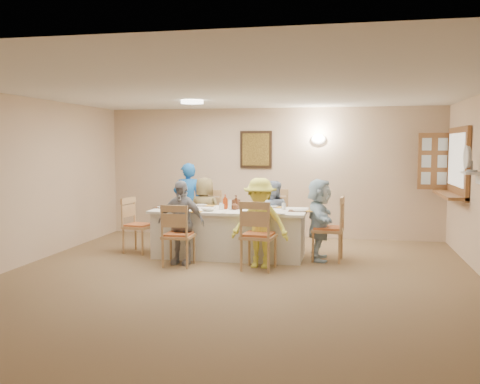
% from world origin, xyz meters
% --- Properties ---
extents(ground, '(7.00, 7.00, 0.00)m').
position_xyz_m(ground, '(0.00, 0.00, 0.00)').
color(ground, '#7D6448').
extents(room_walls, '(7.00, 7.00, 7.00)m').
position_xyz_m(room_walls, '(0.00, 0.00, 1.51)').
color(room_walls, beige).
rests_on(room_walls, ground).
extents(wall_picture, '(0.62, 0.05, 0.72)m').
position_xyz_m(wall_picture, '(-0.30, 3.46, 1.70)').
color(wall_picture, black).
rests_on(wall_picture, room_walls).
extents(wall_sconce, '(0.26, 0.09, 0.18)m').
position_xyz_m(wall_sconce, '(0.90, 3.44, 1.90)').
color(wall_sconce, white).
rests_on(wall_sconce, room_walls).
extents(ceiling_light, '(0.36, 0.36, 0.05)m').
position_xyz_m(ceiling_light, '(-1.00, 1.50, 2.47)').
color(ceiling_light, white).
rests_on(ceiling_light, room_walls).
extents(serving_hatch, '(0.06, 1.50, 1.15)m').
position_xyz_m(serving_hatch, '(3.21, 2.40, 1.50)').
color(serving_hatch, brown).
rests_on(serving_hatch, room_walls).
extents(hatch_sill, '(0.30, 1.50, 0.05)m').
position_xyz_m(hatch_sill, '(3.09, 2.40, 0.97)').
color(hatch_sill, brown).
rests_on(hatch_sill, room_walls).
extents(shutter_door, '(0.55, 0.04, 1.00)m').
position_xyz_m(shutter_door, '(2.95, 3.16, 1.50)').
color(shutter_door, brown).
rests_on(shutter_door, room_walls).
extents(fan_shelf, '(0.22, 0.36, 0.03)m').
position_xyz_m(fan_shelf, '(3.13, 1.05, 1.40)').
color(fan_shelf, white).
rests_on(fan_shelf, room_walls).
extents(desk_fan, '(0.30, 0.30, 0.28)m').
position_xyz_m(desk_fan, '(3.10, 1.05, 1.55)').
color(desk_fan, '#A5A5A8').
rests_on(desk_fan, fan_shelf).
extents(dining_table, '(2.44, 1.03, 0.76)m').
position_xyz_m(dining_table, '(-0.38, 1.49, 0.38)').
color(dining_table, silver).
rests_on(dining_table, ground).
extents(chair_back_left, '(0.51, 0.51, 0.99)m').
position_xyz_m(chair_back_left, '(-0.98, 2.29, 0.50)').
color(chair_back_left, tan).
rests_on(chair_back_left, ground).
extents(chair_back_right, '(0.50, 0.50, 1.03)m').
position_xyz_m(chair_back_right, '(0.22, 2.29, 0.51)').
color(chair_back_right, tan).
rests_on(chair_back_right, ground).
extents(chair_front_left, '(0.45, 0.45, 0.93)m').
position_xyz_m(chair_front_left, '(-0.98, 0.69, 0.47)').
color(chair_front_left, tan).
rests_on(chair_front_left, ground).
extents(chair_front_right, '(0.53, 0.53, 1.01)m').
position_xyz_m(chair_front_right, '(0.22, 0.69, 0.50)').
color(chair_front_right, tan).
rests_on(chair_front_right, ground).
extents(chair_left_end, '(0.51, 0.51, 0.92)m').
position_xyz_m(chair_left_end, '(-1.93, 1.49, 0.46)').
color(chair_left_end, tan).
rests_on(chair_left_end, ground).
extents(chair_right_end, '(0.52, 0.52, 1.01)m').
position_xyz_m(chair_right_end, '(1.17, 1.49, 0.50)').
color(chair_right_end, tan).
rests_on(chair_right_end, ground).
extents(diner_back_left, '(0.70, 0.54, 1.23)m').
position_xyz_m(diner_back_left, '(-0.98, 2.17, 0.61)').
color(diner_back_left, brown).
rests_on(diner_back_left, ground).
extents(diner_back_right, '(0.62, 0.50, 1.18)m').
position_xyz_m(diner_back_right, '(0.22, 2.17, 0.59)').
color(diner_back_right, '#8A9CBB').
rests_on(diner_back_right, ground).
extents(diner_front_left, '(0.81, 0.47, 1.26)m').
position_xyz_m(diner_front_left, '(-0.98, 0.81, 0.63)').
color(diner_front_left, '#98969B').
rests_on(diner_front_left, ground).
extents(diner_front_right, '(0.93, 0.63, 1.31)m').
position_xyz_m(diner_front_right, '(0.22, 0.81, 0.65)').
color(diner_front_right, '#F9F650').
rests_on(diner_front_right, ground).
extents(diner_right_end, '(1.22, 0.51, 1.27)m').
position_xyz_m(diner_right_end, '(1.04, 1.49, 0.63)').
color(diner_right_end, silver).
rests_on(diner_right_end, ground).
extents(caregiver, '(0.79, 0.74, 1.46)m').
position_xyz_m(caregiver, '(-1.43, 2.64, 0.73)').
color(caregiver, blue).
rests_on(caregiver, ground).
extents(placemat_fl, '(0.37, 0.28, 0.01)m').
position_xyz_m(placemat_fl, '(-0.98, 1.07, 0.76)').
color(placemat_fl, '#472B19').
rests_on(placemat_fl, dining_table).
extents(plate_fl, '(0.23, 0.23, 0.01)m').
position_xyz_m(plate_fl, '(-0.98, 1.07, 0.77)').
color(plate_fl, white).
rests_on(plate_fl, dining_table).
extents(napkin_fl, '(0.15, 0.15, 0.01)m').
position_xyz_m(napkin_fl, '(-0.80, 1.02, 0.77)').
color(napkin_fl, gold).
rests_on(napkin_fl, dining_table).
extents(placemat_fr, '(0.36, 0.27, 0.01)m').
position_xyz_m(placemat_fr, '(0.22, 1.07, 0.76)').
color(placemat_fr, '#472B19').
rests_on(placemat_fr, dining_table).
extents(plate_fr, '(0.23, 0.23, 0.01)m').
position_xyz_m(plate_fr, '(0.22, 1.07, 0.77)').
color(plate_fr, white).
rests_on(plate_fr, dining_table).
extents(napkin_fr, '(0.14, 0.14, 0.01)m').
position_xyz_m(napkin_fr, '(0.40, 1.02, 0.77)').
color(napkin_fr, gold).
rests_on(napkin_fr, dining_table).
extents(placemat_bl, '(0.33, 0.25, 0.01)m').
position_xyz_m(placemat_bl, '(-0.98, 1.91, 0.76)').
color(placemat_bl, '#472B19').
rests_on(placemat_bl, dining_table).
extents(plate_bl, '(0.22, 0.22, 0.01)m').
position_xyz_m(plate_bl, '(-0.98, 1.91, 0.77)').
color(plate_bl, white).
rests_on(plate_bl, dining_table).
extents(napkin_bl, '(0.14, 0.14, 0.01)m').
position_xyz_m(napkin_bl, '(-0.80, 1.86, 0.77)').
color(napkin_bl, gold).
rests_on(napkin_bl, dining_table).
extents(placemat_br, '(0.36, 0.26, 0.01)m').
position_xyz_m(placemat_br, '(0.22, 1.91, 0.76)').
color(placemat_br, '#472B19').
rests_on(placemat_br, dining_table).
extents(plate_br, '(0.25, 0.25, 0.02)m').
position_xyz_m(plate_br, '(0.22, 1.91, 0.77)').
color(plate_br, white).
rests_on(plate_br, dining_table).
extents(napkin_br, '(0.15, 0.15, 0.01)m').
position_xyz_m(napkin_br, '(0.40, 1.86, 0.77)').
color(napkin_br, gold).
rests_on(napkin_br, dining_table).
extents(placemat_le, '(0.34, 0.25, 0.01)m').
position_xyz_m(placemat_le, '(-1.48, 1.49, 0.76)').
color(placemat_le, '#472B19').
rests_on(placemat_le, dining_table).
extents(plate_le, '(0.23, 0.23, 0.01)m').
position_xyz_m(plate_le, '(-1.48, 1.49, 0.77)').
color(plate_le, white).
rests_on(plate_le, dining_table).
extents(napkin_le, '(0.15, 0.15, 0.01)m').
position_xyz_m(napkin_le, '(-1.30, 1.44, 0.77)').
color(napkin_le, gold).
rests_on(napkin_le, dining_table).
extents(placemat_re, '(0.36, 0.26, 0.01)m').
position_xyz_m(placemat_re, '(0.74, 1.49, 0.76)').
color(placemat_re, '#472B19').
rests_on(placemat_re, dining_table).
extents(plate_re, '(0.23, 0.23, 0.01)m').
position_xyz_m(plate_re, '(0.74, 1.49, 0.77)').
color(plate_re, white).
rests_on(plate_re, dining_table).
extents(napkin_re, '(0.15, 0.15, 0.01)m').
position_xyz_m(napkin_re, '(0.92, 1.44, 0.77)').
color(napkin_re, gold).
rests_on(napkin_re, dining_table).
extents(teacup_a, '(0.17, 0.17, 0.09)m').
position_xyz_m(teacup_a, '(-1.22, 1.18, 0.81)').
color(teacup_a, white).
rests_on(teacup_a, dining_table).
extents(teacup_b, '(0.11, 0.11, 0.08)m').
position_xyz_m(teacup_b, '(0.02, 2.05, 0.80)').
color(teacup_b, white).
rests_on(teacup_b, dining_table).
extents(bowl_a, '(0.28, 0.28, 0.05)m').
position_xyz_m(bowl_a, '(-0.66, 1.21, 0.79)').
color(bowl_a, white).
rests_on(bowl_a, dining_table).
extents(bowl_b, '(0.32, 0.32, 0.06)m').
position_xyz_m(bowl_b, '(-0.07, 1.75, 0.79)').
color(bowl_b, white).
rests_on(bowl_b, dining_table).
extents(condiment_ketchup, '(0.14, 0.14, 0.24)m').
position_xyz_m(condiment_ketchup, '(-0.47, 1.53, 0.88)').
color(condiment_ketchup, '#AF380F').
rests_on(condiment_ketchup, dining_table).
extents(condiment_brown, '(0.16, 0.16, 0.22)m').
position_xyz_m(condiment_brown, '(-0.30, 1.56, 0.87)').
color(condiment_brown, '#542A16').
rests_on(condiment_brown, dining_table).
extents(condiment_malt, '(0.19, 0.19, 0.14)m').
position_xyz_m(condiment_malt, '(-0.30, 1.47, 0.83)').
color(condiment_malt, '#542A16').
rests_on(condiment_malt, dining_table).
extents(drinking_glass, '(0.06, 0.06, 0.09)m').
position_xyz_m(drinking_glass, '(-0.53, 1.54, 0.82)').
color(drinking_glass, silver).
rests_on(drinking_glass, dining_table).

